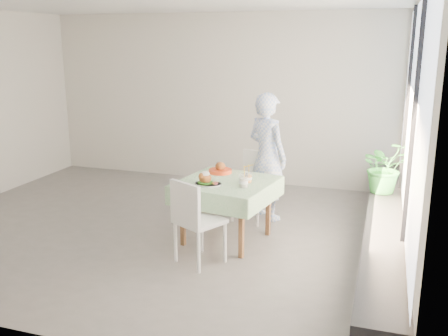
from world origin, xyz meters
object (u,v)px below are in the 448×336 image
(chair_far, at_px, (252,199))
(diner, at_px, (267,157))
(cafe_table, at_px, (227,204))
(juice_cup_orange, at_px, (248,178))
(potted_plant, at_px, (385,166))
(main_dish, at_px, (207,180))
(chair_near, at_px, (199,237))

(chair_far, bearing_deg, diner, 41.38)
(cafe_table, xyz_separation_m, juice_cup_orange, (0.26, 0.01, 0.34))
(juice_cup_orange, relative_size, potted_plant, 0.38)
(cafe_table, height_order, juice_cup_orange, juice_cup_orange)
(main_dish, height_order, juice_cup_orange, juice_cup_orange)
(cafe_table, bearing_deg, main_dish, -126.63)
(diner, xyz_separation_m, juice_cup_orange, (-0.00, -0.92, -0.05))
(diner, bearing_deg, juice_cup_orange, 119.49)
(chair_far, relative_size, main_dish, 2.92)
(chair_near, height_order, juice_cup_orange, juice_cup_orange)
(main_dish, distance_m, juice_cup_orange, 0.49)
(diner, height_order, juice_cup_orange, diner)
(main_dish, relative_size, potted_plant, 0.47)
(chair_far, relative_size, chair_near, 0.98)
(main_dish, bearing_deg, cafe_table, 53.37)
(cafe_table, height_order, diner, diner)
(cafe_table, relative_size, potted_plant, 1.81)
(chair_near, relative_size, juice_cup_orange, 3.72)
(cafe_table, xyz_separation_m, potted_plant, (1.76, 0.94, 0.37))
(diner, bearing_deg, main_dish, 99.22)
(main_dish, xyz_separation_m, juice_cup_orange, (0.43, 0.24, 0.01))
(chair_far, distance_m, diner, 0.61)
(potted_plant, bearing_deg, main_dish, -148.92)
(chair_near, bearing_deg, juice_cup_orange, 63.93)
(cafe_table, xyz_separation_m, chair_near, (-0.09, -0.70, -0.17))
(main_dish, bearing_deg, chair_far, 75.14)
(chair_near, bearing_deg, potted_plant, 41.49)
(juice_cup_orange, xyz_separation_m, potted_plant, (1.50, 0.92, 0.03))
(diner, distance_m, potted_plant, 1.50)
(cafe_table, bearing_deg, juice_cup_orange, 2.61)
(potted_plant, bearing_deg, diner, -179.74)
(diner, bearing_deg, chair_far, 71.10)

